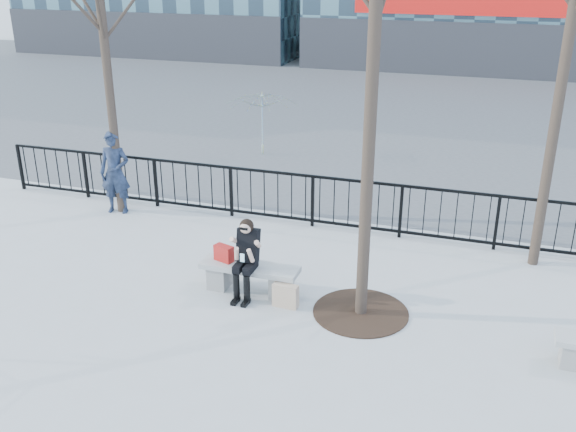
% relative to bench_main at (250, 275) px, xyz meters
% --- Properties ---
extents(ground, '(120.00, 120.00, 0.00)m').
position_rel_bench_main_xyz_m(ground, '(0.00, 0.00, -0.30)').
color(ground, '#A2A29C').
rests_on(ground, ground).
extents(street_surface, '(60.00, 23.00, 0.01)m').
position_rel_bench_main_xyz_m(street_surface, '(0.00, 15.00, -0.30)').
color(street_surface, '#474747').
rests_on(street_surface, ground).
extents(railing, '(14.00, 0.06, 1.10)m').
position_rel_bench_main_xyz_m(railing, '(0.00, 3.00, 0.25)').
color(railing, black).
rests_on(railing, ground).
extents(tree_grate, '(1.50, 1.50, 0.02)m').
position_rel_bench_main_xyz_m(tree_grate, '(1.90, -0.10, -0.29)').
color(tree_grate, black).
rests_on(tree_grate, ground).
extents(bench_main, '(1.65, 0.46, 0.49)m').
position_rel_bench_main_xyz_m(bench_main, '(0.00, 0.00, 0.00)').
color(bench_main, gray).
rests_on(bench_main, ground).
extents(seated_woman, '(0.50, 0.64, 1.34)m').
position_rel_bench_main_xyz_m(seated_woman, '(0.00, -0.16, 0.37)').
color(seated_woman, black).
rests_on(seated_woman, ground).
extents(handbag, '(0.36, 0.25, 0.27)m').
position_rel_bench_main_xyz_m(handbag, '(-0.46, 0.02, 0.32)').
color(handbag, '#B21A15').
rests_on(handbag, bench_main).
extents(shopping_bag, '(0.42, 0.18, 0.39)m').
position_rel_bench_main_xyz_m(shopping_bag, '(0.72, -0.28, -0.11)').
color(shopping_bag, beige).
rests_on(shopping_bag, ground).
extents(standing_man, '(0.73, 0.55, 1.80)m').
position_rel_bench_main_xyz_m(standing_man, '(-4.04, 2.44, 0.60)').
color(standing_man, black).
rests_on(standing_man, ground).
extents(vendor_umbrella, '(2.04, 2.07, 1.77)m').
position_rel_bench_main_xyz_m(vendor_umbrella, '(-2.56, 7.43, 0.58)').
color(vendor_umbrella, yellow).
rests_on(vendor_umbrella, ground).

